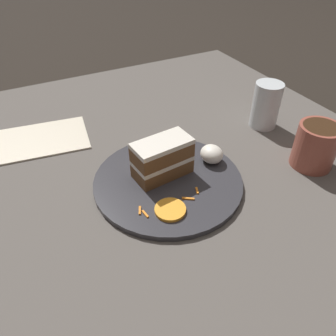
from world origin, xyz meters
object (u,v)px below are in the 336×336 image
Objects in this scene: plate at (168,181)px; cream_dollop at (212,154)px; orange_garnish at (170,210)px; menu_card at (40,140)px; drinking_glass at (265,108)px; cake_slice at (162,158)px; coffee_mug at (316,144)px.

cream_dollop is (0.01, -0.11, 0.02)m from plate.
orange_garnish is at bearing 121.58° from cream_dollop.
plate is at bearing 95.19° from cream_dollop.
plate is 0.35m from menu_card.
drinking_glass is 0.57m from menu_card.
plate is 2.64× the size of drinking_glass.
cake_slice is at bearing 85.30° from cream_dollop.
plate is 0.34m from drinking_glass.
drinking_glass is at bearing 96.31° from cake_slice.
cake_slice is 0.54× the size of menu_card.
cream_dollop is 0.22m from coffee_mug.
cake_slice is at bearing -19.23° from orange_garnish.
plate is 0.05m from cake_slice.
plate is at bearing 105.59° from drinking_glass.
cream_dollop is at bearing -58.42° from orange_garnish.
cream_dollop is 0.54× the size of coffee_mug.
coffee_mug is at bearing 64.98° from cake_slice.
orange_garnish is (-0.08, 0.04, 0.01)m from plate.
plate reaches higher than menu_card.
drinking_glass reaches higher than orange_garnish.
coffee_mug is at bearing -91.07° from orange_garnish.
orange_garnish is at bearing 115.43° from drinking_glass.
drinking_glass reaches higher than cake_slice.
coffee_mug is (-0.10, -0.20, 0.02)m from cream_dollop.
menu_card is (0.38, 0.52, -0.05)m from coffee_mug.
menu_card is at bearing -148.68° from cake_slice.
drinking_glass is (0.09, -0.33, 0.04)m from plate.
cake_slice is at bearing 70.91° from coffee_mug.
cream_dollop is 0.46× the size of drinking_glass.
cake_slice is 0.12m from cream_dollop.
drinking_glass is at bearing -69.32° from cream_dollop.
plate is at bearing 2.05° from cake_slice.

